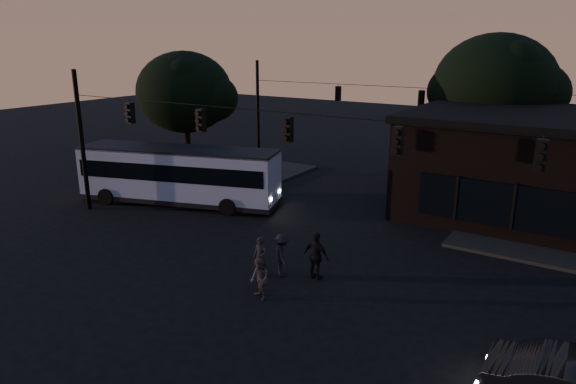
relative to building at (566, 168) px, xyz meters
The scene contains 12 objects.
ground 18.53m from the building, 119.40° to the right, with size 120.00×120.00×0.00m, color black.
sidewalk_far_left 23.23m from the building, behind, with size 14.00×10.00×0.15m, color black.
building is the anchor object (origin of this frame).
tree_behind 8.57m from the building, 129.68° to the left, with size 7.60×7.60×9.43m.
tree_left 23.37m from the building, behind, with size 6.40×6.40×8.30m.
signal_rig_near 15.08m from the building, 126.93° to the right, with size 26.24×0.30×7.50m.
signal_rig_far 9.97m from the building, 155.90° to the left, with size 26.24×0.30×7.50m.
bus 20.36m from the building, 155.14° to the right, with size 11.62×5.89×3.20m.
pedestrian_a 16.67m from the building, 123.20° to the right, with size 0.59×0.39×1.63m, color black.
pedestrian_b 17.44m from the building, 117.66° to the right, with size 0.75×0.59×1.55m, color #3E3839.
pedestrian_c 14.81m from the building, 119.07° to the right, with size 1.12×0.47×1.91m, color black.
pedestrian_d 15.85m from the building, 122.39° to the right, with size 1.11×0.64×1.72m, color black.
Camera 1 is at (10.69, -12.78, 8.83)m, focal length 32.00 mm.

